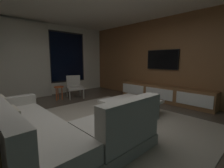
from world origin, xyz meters
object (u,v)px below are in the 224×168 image
Objects in this scene: side_stool at (59,89)px; mounted_tv at (162,60)px; media_console at (163,94)px; book_stack_on_coffee_table at (142,98)px; coffee_table at (131,107)px; accent_chair_near_window at (74,85)px; sectional_couch at (51,131)px.

side_stool is 0.42× the size of mounted_tv.
side_stool is 3.45m from media_console.
coffee_table is at bearing 135.26° from book_stack_on_coffee_table.
mounted_tv is (1.70, 0.45, 0.95)m from book_stack_on_coffee_table.
book_stack_on_coffee_table is 2.89m from side_stool.
accent_chair_near_window reaches higher than side_stool.
coffee_table is 1.05× the size of mounted_tv.
book_stack_on_coffee_table is 1.55m from media_console.
accent_chair_near_window is at bearing 130.62° from mounted_tv.
accent_chair_near_window is 3.08m from media_console.
media_console is at bearing 2.25° from coffee_table.
coffee_table is 2.58m from accent_chair_near_window.
accent_chair_near_window is at bearing 125.65° from media_console.
mounted_tv is at bearing 6.48° from sectional_couch.
sectional_couch is 2.26× the size of mounted_tv.
media_console is (1.52, 0.25, -0.15)m from book_stack_on_coffee_table.
coffee_table is (2.05, 0.18, -0.10)m from sectional_couch.
coffee_table is 2.67m from side_stool.
side_stool is at bearing 137.83° from mounted_tv.
media_console is at bearing -46.62° from side_stool.
media_console is (1.71, 0.07, 0.06)m from coffee_table.
sectional_couch is 0.81× the size of media_console.
book_stack_on_coffee_table is 0.26× the size of mounted_tv.
coffee_table is 2.23m from mounted_tv.
mounted_tv reaches higher than media_console.
book_stack_on_coffee_table is 0.09× the size of media_console.
mounted_tv is at bearing 7.98° from coffee_table.
sectional_couch is at bearing -173.52° from mounted_tv.
book_stack_on_coffee_table reaches higher than coffee_table.
mounted_tv is (2.55, -2.31, 0.98)m from side_stool.
accent_chair_near_window is at bearing 95.60° from book_stack_on_coffee_table.
sectional_couch is 2.24m from book_stack_on_coffee_table.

